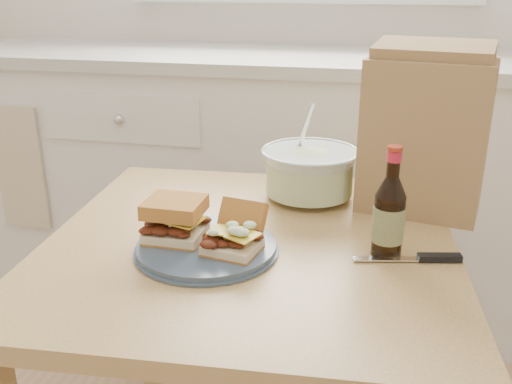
% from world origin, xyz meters
% --- Properties ---
extents(cabinet_run, '(2.50, 0.64, 0.94)m').
position_xyz_m(cabinet_run, '(-0.00, 1.70, 0.47)').
color(cabinet_run, white).
rests_on(cabinet_run, ground).
extents(dining_table, '(0.88, 0.88, 0.69)m').
position_xyz_m(dining_table, '(0.10, 0.72, 0.59)').
color(dining_table, tan).
rests_on(dining_table, ground).
extents(plate, '(0.27, 0.27, 0.02)m').
position_xyz_m(plate, '(0.03, 0.65, 0.70)').
color(plate, '#3C4D61').
rests_on(plate, dining_table).
extents(sandwich_left, '(0.11, 0.10, 0.08)m').
position_xyz_m(sandwich_left, '(-0.04, 0.66, 0.75)').
color(sandwich_left, beige).
rests_on(sandwich_left, plate).
extents(sandwich_right, '(0.11, 0.15, 0.08)m').
position_xyz_m(sandwich_right, '(0.09, 0.65, 0.73)').
color(sandwich_right, beige).
rests_on(sandwich_right, plate).
extents(coleslaw_bowl, '(0.23, 0.23, 0.23)m').
position_xyz_m(coleslaw_bowl, '(0.18, 0.98, 0.75)').
color(coleslaw_bowl, silver).
rests_on(coleslaw_bowl, dining_table).
extents(beer_bottle, '(0.06, 0.06, 0.22)m').
position_xyz_m(beer_bottle, '(0.37, 0.71, 0.77)').
color(beer_bottle, black).
rests_on(beer_bottle, dining_table).
extents(knife, '(0.20, 0.06, 0.01)m').
position_xyz_m(knife, '(0.44, 0.70, 0.69)').
color(knife, silver).
rests_on(knife, dining_table).
extents(paper_bag, '(0.29, 0.22, 0.34)m').
position_xyz_m(paper_bag, '(0.44, 0.97, 0.86)').
color(paper_bag, '#AB8452').
rests_on(paper_bag, dining_table).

